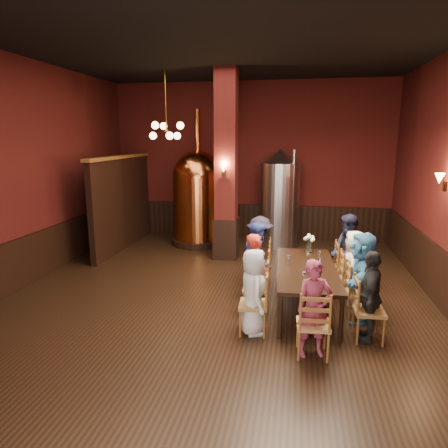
% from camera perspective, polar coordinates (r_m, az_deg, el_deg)
% --- Properties ---
extents(room, '(10.00, 10.02, 4.50)m').
position_cam_1_polar(room, '(6.83, -1.36, 6.45)').
color(room, black).
rests_on(room, ground).
extents(wainscot_back, '(7.90, 0.08, 1.00)m').
position_cam_1_polar(wainscot_back, '(11.95, 3.57, 0.46)').
color(wainscot_back, black).
rests_on(wainscot_back, ground).
extents(wainscot_left, '(0.08, 9.90, 1.00)m').
position_cam_1_polar(wainscot_left, '(8.88, -27.27, -5.09)').
color(wainscot_left, black).
rests_on(wainscot_left, ground).
extents(column, '(0.58, 0.58, 4.50)m').
position_cam_1_polar(column, '(9.63, 0.33, 8.15)').
color(column, '#41120E').
rests_on(column, ground).
extents(partition, '(0.22, 3.50, 2.40)m').
position_cam_1_polar(partition, '(11.01, -14.33, 2.79)').
color(partition, black).
rests_on(partition, ground).
extents(pendant_cluster, '(0.90, 0.90, 1.70)m').
position_cam_1_polar(pendant_cluster, '(10.07, -8.21, 13.05)').
color(pendant_cluster, '#A57226').
rests_on(pendant_cluster, room).
extents(sconce_wall, '(0.20, 0.20, 0.36)m').
position_cam_1_polar(sconce_wall, '(7.89, 29.07, 5.34)').
color(sconce_wall, black).
rests_on(sconce_wall, room).
extents(sconce_column, '(0.20, 0.20, 0.36)m').
position_cam_1_polar(sconce_column, '(9.34, 0.00, 7.72)').
color(sconce_column, black).
rests_on(sconce_column, column).
extents(dining_table, '(1.12, 2.45, 0.75)m').
position_cam_1_polar(dining_table, '(7.07, 11.67, -6.59)').
color(dining_table, black).
rests_on(dining_table, ground).
extents(chair_0, '(0.48, 0.48, 0.92)m').
position_cam_1_polar(chair_0, '(6.21, 4.20, -11.35)').
color(chair_0, brown).
rests_on(chair_0, ground).
extents(person_0, '(0.58, 0.74, 1.33)m').
position_cam_1_polar(person_0, '(6.13, 4.23, -9.61)').
color(person_0, beige).
rests_on(person_0, ground).
extents(chair_1, '(0.48, 0.48, 0.92)m').
position_cam_1_polar(chair_1, '(6.82, 4.55, -9.11)').
color(chair_1, brown).
rests_on(chair_1, ground).
extents(person_1, '(0.40, 0.55, 1.40)m').
position_cam_1_polar(person_1, '(6.74, 4.58, -7.21)').
color(person_1, '#AE2A1D').
rests_on(person_1, ground).
extents(chair_2, '(0.48, 0.48, 0.92)m').
position_cam_1_polar(chair_2, '(7.44, 4.83, -7.26)').
color(chair_2, brown).
rests_on(chair_2, ground).
extents(person_2, '(0.45, 0.75, 1.45)m').
position_cam_1_polar(person_2, '(7.36, 4.87, -5.30)').
color(person_2, navy).
rests_on(person_2, ground).
extents(chair_3, '(0.48, 0.48, 0.92)m').
position_cam_1_polar(chair_3, '(8.08, 5.07, -5.68)').
color(chair_3, brown).
rests_on(chair_3, ground).
extents(person_3, '(0.54, 0.93, 1.43)m').
position_cam_1_polar(person_3, '(8.00, 5.10, -3.95)').
color(person_3, black).
rests_on(person_3, ground).
extents(chair_4, '(0.48, 0.48, 0.92)m').
position_cam_1_polar(chair_4, '(6.35, 20.02, -11.53)').
color(chair_4, brown).
rests_on(chair_4, ground).
extents(person_4, '(0.49, 0.85, 1.37)m').
position_cam_1_polar(person_4, '(6.27, 20.17, -9.64)').
color(person_4, black).
rests_on(person_4, ground).
extents(chair_5, '(0.48, 0.48, 0.92)m').
position_cam_1_polar(chair_5, '(6.96, 18.86, -9.33)').
color(chair_5, brown).
rests_on(chair_5, ground).
extents(person_5, '(0.61, 1.42, 1.49)m').
position_cam_1_polar(person_5, '(6.86, 19.02, -7.13)').
color(person_5, teal).
rests_on(person_5, ground).
extents(chair_6, '(0.48, 0.48, 0.92)m').
position_cam_1_polar(chair_6, '(7.56, 17.91, -7.51)').
color(chair_6, brown).
rests_on(chair_6, ground).
extents(person_6, '(0.54, 0.72, 1.35)m').
position_cam_1_polar(person_6, '(7.50, 18.02, -5.96)').
color(person_6, beige).
rests_on(person_6, ground).
extents(chair_7, '(0.48, 0.48, 0.92)m').
position_cam_1_polar(chair_7, '(8.19, 17.10, -5.94)').
color(chair_7, brown).
rests_on(chair_7, ground).
extents(person_7, '(0.60, 0.82, 1.51)m').
position_cam_1_polar(person_7, '(8.10, 17.23, -3.95)').
color(person_7, '#181A31').
rests_on(person_7, ground).
extents(chair_8, '(0.48, 0.48, 0.92)m').
position_cam_1_polar(chair_8, '(5.72, 12.62, -13.76)').
color(chair_8, brown).
rests_on(chair_8, ground).
extents(person_8, '(0.58, 0.47, 1.36)m').
position_cam_1_polar(person_8, '(5.63, 12.73, -11.74)').
color(person_8, maroon).
rests_on(person_8, ground).
extents(copper_kettle, '(1.79, 1.79, 3.67)m').
position_cam_1_polar(copper_kettle, '(11.09, -3.69, 3.94)').
color(copper_kettle, black).
rests_on(copper_kettle, ground).
extents(steel_vessel, '(1.25, 1.25, 2.64)m').
position_cam_1_polar(steel_vessel, '(10.99, 7.90, 3.67)').
color(steel_vessel, '#B2B2B7').
rests_on(steel_vessel, ground).
extents(rose_vase, '(0.22, 0.22, 0.37)m').
position_cam_1_polar(rose_vase, '(7.89, 12.12, -2.32)').
color(rose_vase, white).
rests_on(rose_vase, dining_table).
extents(wine_glass_0, '(0.07, 0.07, 0.17)m').
position_cam_1_polar(wine_glass_0, '(7.09, 13.44, -5.38)').
color(wine_glass_0, white).
rests_on(wine_glass_0, dining_table).
extents(wine_glass_1, '(0.07, 0.07, 0.17)m').
position_cam_1_polar(wine_glass_1, '(7.14, 9.23, -5.07)').
color(wine_glass_1, white).
rests_on(wine_glass_1, dining_table).
extents(wine_glass_2, '(0.07, 0.07, 0.17)m').
position_cam_1_polar(wine_glass_2, '(7.47, 13.41, -4.47)').
color(wine_glass_2, white).
rests_on(wine_glass_2, dining_table).
extents(wine_glass_3, '(0.07, 0.07, 0.17)m').
position_cam_1_polar(wine_glass_3, '(6.87, 13.31, -5.95)').
color(wine_glass_3, white).
rests_on(wine_glass_3, dining_table).
extents(wine_glass_4, '(0.07, 0.07, 0.17)m').
position_cam_1_polar(wine_glass_4, '(6.32, 11.37, -7.46)').
color(wine_glass_4, white).
rests_on(wine_glass_4, dining_table).
extents(wine_glass_5, '(0.07, 0.07, 0.17)m').
position_cam_1_polar(wine_glass_5, '(7.40, 11.85, -4.55)').
color(wine_glass_5, white).
rests_on(wine_glass_5, dining_table).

